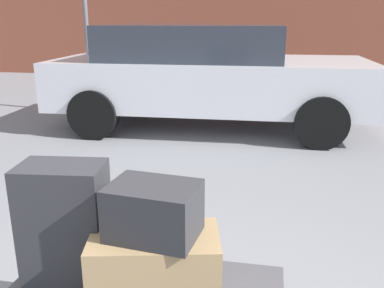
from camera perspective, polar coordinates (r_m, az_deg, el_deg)
The scene contains 5 objects.
duffel_bag_tan_front_right at distance 1.83m, azimuth -5.00°, elevation -16.89°, with size 0.53×0.30×0.34m, color #9E7F56.
suitcase_charcoal_rear_right at distance 1.96m, azimuth -16.82°, elevation -10.89°, with size 0.36×0.23×0.59m, color #2D2D33.
duffel_bag_charcoal_topmost_pile at distance 1.69m, azimuth -5.25°, elevation -9.03°, with size 0.35×0.25×0.22m, color #2D2D33.
parked_car at distance 5.95m, azimuth 1.96°, elevation 9.58°, with size 4.36×2.05×1.42m.
no_parking_sign at distance 6.98m, azimuth -14.23°, elevation 15.89°, with size 0.50×0.11×2.35m.
Camera 1 is at (0.51, -1.49, 1.53)m, focal length 39.17 mm.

